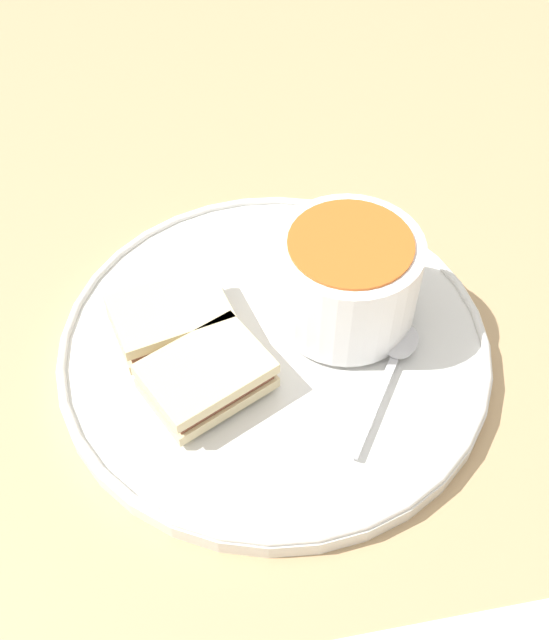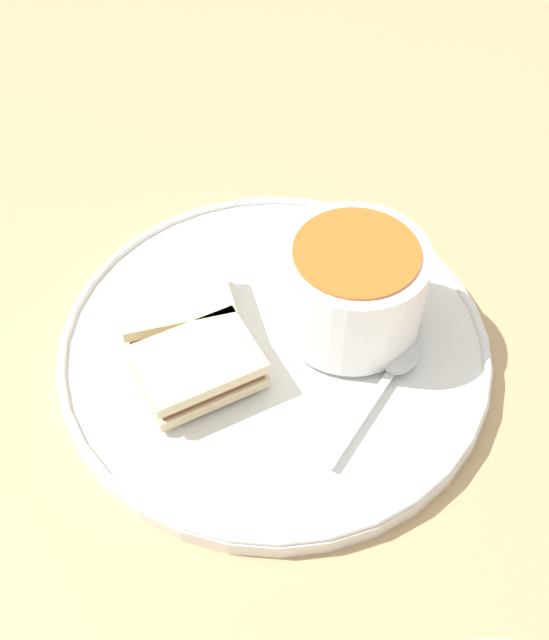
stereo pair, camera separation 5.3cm
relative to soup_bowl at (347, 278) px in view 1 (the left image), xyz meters
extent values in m
plane|color=tan|center=(-0.01, -0.06, -0.06)|extent=(2.40, 2.40, 0.00)
cylinder|color=white|center=(-0.01, -0.06, -0.05)|extent=(0.31, 0.31, 0.01)
torus|color=white|center=(-0.01, -0.06, -0.04)|extent=(0.31, 0.31, 0.01)
cylinder|color=white|center=(0.00, 0.00, -0.03)|extent=(0.06, 0.06, 0.01)
cylinder|color=white|center=(0.00, 0.00, 0.00)|extent=(0.10, 0.10, 0.07)
cylinder|color=orange|center=(0.00, 0.00, 0.03)|extent=(0.09, 0.09, 0.01)
cube|color=silver|center=(0.08, -0.03, -0.04)|extent=(0.05, 0.08, 0.00)
ellipsoid|color=silver|center=(0.05, 0.02, -0.03)|extent=(0.04, 0.04, 0.01)
cube|color=beige|center=(-0.06, -0.12, -0.03)|extent=(0.07, 0.09, 0.01)
cube|color=brown|center=(-0.06, -0.12, -0.02)|extent=(0.06, 0.08, 0.01)
cube|color=beige|center=(-0.06, -0.12, -0.02)|extent=(0.07, 0.09, 0.01)
cube|color=beige|center=(0.00, -0.12, -0.03)|extent=(0.06, 0.08, 0.01)
cube|color=brown|center=(0.00, -0.12, -0.02)|extent=(0.06, 0.08, 0.01)
cube|color=beige|center=(0.00, -0.12, -0.02)|extent=(0.06, 0.08, 0.01)
camera|label=1|loc=(0.28, -0.24, 0.39)|focal=42.00mm
camera|label=2|loc=(0.30, -0.19, 0.39)|focal=42.00mm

